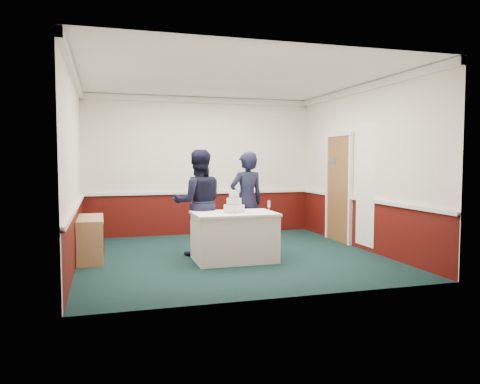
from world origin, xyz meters
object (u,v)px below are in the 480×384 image
object	(u,v)px
cake_table	(234,236)
wedding_cake	(234,206)
sideboard	(91,238)
champagne_flute	(269,205)
person_woman	(247,202)
cake_knife	(236,214)
person_man	(198,203)

from	to	relation	value
cake_table	wedding_cake	size ratio (longest dim) A/B	3.63
sideboard	champagne_flute	size ratio (longest dim) A/B	5.85
cake_table	person_woman	bearing A→B (deg)	58.50
wedding_cake	cake_knife	world-z (taller)	wedding_cake
cake_knife	cake_table	bearing A→B (deg)	102.94
sideboard	cake_knife	size ratio (longest dim) A/B	5.45
cake_table	person_man	world-z (taller)	person_man
champagne_flute	person_woman	world-z (taller)	person_woman
person_man	person_woman	world-z (taller)	person_man
cake_knife	champagne_flute	bearing A→B (deg)	12.89
person_woman	cake_knife	bearing A→B (deg)	51.34
person_man	cake_table	bearing A→B (deg)	132.02
wedding_cake	person_woman	bearing A→B (deg)	58.50
wedding_cake	champagne_flute	xyz separation A→B (m)	(0.50, -0.28, 0.03)
sideboard	wedding_cake	bearing A→B (deg)	-18.04
cake_knife	wedding_cake	bearing A→B (deg)	102.94
person_woman	wedding_cake	bearing A→B (deg)	46.86
wedding_cake	person_woman	world-z (taller)	person_woman
sideboard	champagne_flute	world-z (taller)	champagne_flute
wedding_cake	sideboard	bearing A→B (deg)	161.96
sideboard	wedding_cake	world-z (taller)	wedding_cake
cake_knife	person_woman	bearing A→B (deg)	84.46
cake_knife	person_woman	xyz separation A→B (m)	(0.46, 0.90, 0.10)
champagne_flute	person_woman	xyz separation A→B (m)	(-0.07, 0.98, -0.04)
champagne_flute	cake_knife	bearing A→B (deg)	171.42
person_man	person_woman	bearing A→B (deg)	-169.66
cake_table	cake_knife	bearing A→B (deg)	-98.53
cake_knife	champagne_flute	world-z (taller)	champagne_flute
sideboard	cake_knife	bearing A→B (deg)	-22.81
sideboard	person_man	world-z (taller)	person_man
sideboard	person_woman	bearing A→B (deg)	-0.65
person_woman	champagne_flute	bearing A→B (deg)	82.52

